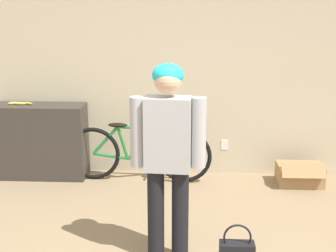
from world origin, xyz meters
The scene contains 7 objects.
wall_back centered at (0.00, 2.75, 1.30)m, with size 8.00×0.07×2.60m.
side_shelf centered at (-1.59, 2.51, 0.43)m, with size 1.06×0.37×0.85m.
person centered at (-0.02, 0.76, 0.92)m, with size 0.57×0.23×1.55m.
bicycle centered at (-0.44, 2.42, 0.33)m, with size 1.65×0.46×0.69m.
banana centered at (-1.79, 2.52, 0.87)m, with size 0.29×0.08×0.03m.
handbag centered at (0.51, 0.67, 0.11)m, with size 0.27×0.12×0.35m.
cardboard_box centered at (1.37, 2.39, 0.12)m, with size 0.50×0.38×0.30m.
Camera 1 is at (0.15, -2.58, 1.96)m, focal length 50.00 mm.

